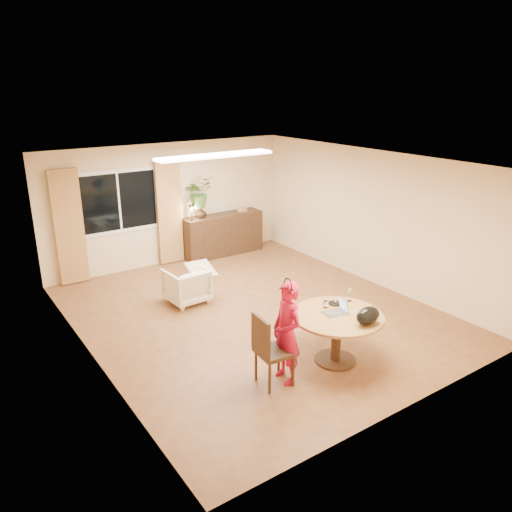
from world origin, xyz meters
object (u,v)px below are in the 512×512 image
(dining_table, at_px, (337,325))
(armchair, at_px, (186,285))
(dining_chair, at_px, (275,349))
(child, at_px, (287,333))
(sideboard, at_px, (223,234))

(dining_table, xyz_separation_m, armchair, (-0.81, 3.04, -0.25))
(dining_table, bearing_deg, dining_chair, 177.67)
(child, xyz_separation_m, armchair, (0.06, 3.01, -0.38))
(sideboard, bearing_deg, dining_table, -102.62)
(dining_chair, height_order, armchair, dining_chair)
(dining_table, relative_size, child, 0.92)
(dining_chair, relative_size, armchair, 1.42)
(dining_table, height_order, sideboard, sideboard)
(dining_table, xyz_separation_m, sideboard, (1.11, 4.96, -0.10))
(dining_table, height_order, child, child)
(dining_table, bearing_deg, sideboard, 77.38)
(dining_table, bearing_deg, child, 178.43)
(armchair, relative_size, sideboard, 0.37)
(dining_table, xyz_separation_m, dining_chair, (-1.06, 0.04, -0.07))
(child, relative_size, armchair, 1.98)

